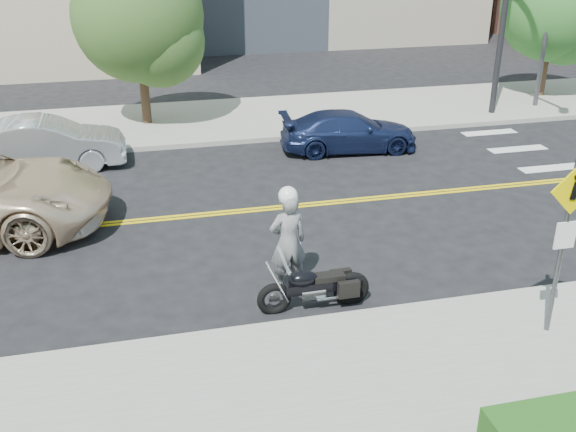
# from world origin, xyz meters

# --- Properties ---
(ground_plane) EXTENTS (120.00, 120.00, 0.00)m
(ground_plane) POSITION_xyz_m (0.00, 0.00, 0.00)
(ground_plane) COLOR black
(ground_plane) RESTS_ON ground
(sidewalk_near) EXTENTS (60.00, 5.00, 0.15)m
(sidewalk_near) POSITION_xyz_m (0.00, -7.50, 0.07)
(sidewalk_near) COLOR #9E9B91
(sidewalk_near) RESTS_ON ground_plane
(sidewalk_far) EXTENTS (60.00, 5.00, 0.15)m
(sidewalk_far) POSITION_xyz_m (0.00, 7.50, 0.07)
(sidewalk_far) COLOR #9E9B91
(sidewalk_far) RESTS_ON ground_plane
(pedestrian_sign) EXTENTS (0.78, 0.08, 3.00)m
(pedestrian_sign) POSITION_xyz_m (4.20, -6.31, 1.96)
(pedestrian_sign) COLOR #4C4C51
(pedestrian_sign) RESTS_ON sidewalk_near
(motorcyclist) EXTENTS (0.75, 0.53, 2.05)m
(motorcyclist) POSITION_xyz_m (0.41, -3.73, 1.02)
(motorcyclist) COLOR #A4A4A9
(motorcyclist) RESTS_ON ground
(motorcycle) EXTENTS (1.99, 0.63, 1.21)m
(motorcycle) POSITION_xyz_m (0.70, -4.50, 0.60)
(motorcycle) COLOR black
(motorcycle) RESTS_ON ground
(parked_car_silver) EXTENTS (4.25, 1.51, 1.40)m
(parked_car_silver) POSITION_xyz_m (-4.50, 4.20, 0.70)
(parked_car_silver) COLOR silver
(parked_car_silver) RESTS_ON ground
(parked_car_blue) EXTENTS (4.13, 1.94, 1.17)m
(parked_car_blue) POSITION_xyz_m (4.04, 3.71, 0.58)
(parked_car_blue) COLOR navy
(parked_car_blue) RESTS_ON ground
(tree_far_a) EXTENTS (4.07, 4.07, 5.56)m
(tree_far_a) POSITION_xyz_m (-1.65, 7.54, 3.52)
(tree_far_a) COLOR #382619
(tree_far_a) RESTS_ON ground
(tree_far_b) EXTENTS (3.74, 3.74, 5.17)m
(tree_far_b) POSITION_xyz_m (13.05, 7.82, 3.30)
(tree_far_b) COLOR #382619
(tree_far_b) RESTS_ON ground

